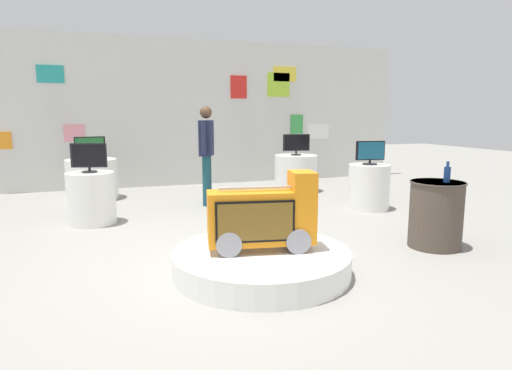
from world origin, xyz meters
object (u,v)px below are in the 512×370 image
object	(u,v)px
tv_on_center_rear	(89,157)
side_table_round	(436,214)
novelty_firetruck_tv	(263,219)
display_pedestal_far_right	(369,187)
main_display_pedestal	(261,262)
display_pedestal_left_rear	(296,173)
display_pedestal_right_rear	(92,179)
display_pedestal_center_rear	(91,198)
shopper_browsing_near_truck	(206,148)
tv_on_far_right	(370,152)
tv_on_left_rear	(296,144)
bottle_on_side_table	(447,174)
tv_on_right_rear	(90,147)

from	to	relation	value
tv_on_center_rear	side_table_round	distance (m)	4.52
novelty_firetruck_tv	display_pedestal_far_right	xyz separation A→B (m)	(2.59, 2.20, -0.17)
main_display_pedestal	display_pedestal_far_right	bearing A→B (deg)	39.94
novelty_firetruck_tv	display_pedestal_left_rear	world-z (taller)	novelty_firetruck_tv
main_display_pedestal	display_pedestal_right_rear	xyz separation A→B (m)	(-1.66, 4.53, 0.25)
display_pedestal_center_rear	shopper_browsing_near_truck	distance (m)	2.05
shopper_browsing_near_truck	tv_on_center_rear	bearing A→B (deg)	-157.05
display_pedestal_center_rear	side_table_round	world-z (taller)	side_table_round
display_pedestal_right_rear	side_table_round	distance (m)	5.81
main_display_pedestal	tv_on_center_rear	size ratio (longest dim) A/B	3.58
tv_on_center_rear	tv_on_far_right	world-z (taller)	tv_on_center_rear
tv_on_left_rear	bottle_on_side_table	distance (m)	4.01
main_display_pedestal	side_table_round	size ratio (longest dim) A/B	2.23
display_pedestal_right_rear	display_pedestal_far_right	bearing A→B (deg)	-28.72
tv_on_right_rear	side_table_round	bearing A→B (deg)	-48.71
tv_on_left_rear	bottle_on_side_table	world-z (taller)	tv_on_left_rear
tv_on_center_rear	tv_on_far_right	xyz separation A→B (m)	(4.22, -0.40, -0.02)
display_pedestal_center_rear	tv_on_center_rear	distance (m)	0.58
display_pedestal_right_rear	display_pedestal_far_right	size ratio (longest dim) A/B	1.23
display_pedestal_center_rear	tv_on_right_rear	distance (m)	2.02
novelty_firetruck_tv	main_display_pedestal	bearing A→B (deg)	151.05
tv_on_left_rear	bottle_on_side_table	xyz separation A→B (m)	(0.06, -4.01, -0.09)
display_pedestal_left_rear	display_pedestal_far_right	world-z (taller)	same
novelty_firetruck_tv	tv_on_left_rear	bearing A→B (deg)	62.28
bottle_on_side_table	main_display_pedestal	bearing A→B (deg)	-177.83
main_display_pedestal	novelty_firetruck_tv	bearing A→B (deg)	-28.95
main_display_pedestal	side_table_round	xyz separation A→B (m)	(2.17, 0.16, 0.28)
tv_on_left_rear	tv_on_right_rear	bearing A→B (deg)	173.57
display_pedestal_left_rear	side_table_round	distance (m)	3.94
display_pedestal_center_rear	shopper_browsing_near_truck	xyz separation A→B (m)	(1.81, 0.76, 0.61)
tv_on_right_rear	display_pedestal_far_right	distance (m)	4.90
main_display_pedestal	side_table_round	world-z (taller)	side_table_round
tv_on_left_rear	shopper_browsing_near_truck	bearing A→B (deg)	-159.36
novelty_firetruck_tv	tv_on_far_right	distance (m)	3.42
display_pedestal_far_right	main_display_pedestal	bearing A→B (deg)	-140.06
novelty_firetruck_tv	tv_on_far_right	world-z (taller)	tv_on_far_right
main_display_pedestal	shopper_browsing_near_truck	size ratio (longest dim) A/B	1.03
display_pedestal_center_rear	side_table_round	bearing A→B (deg)	-32.77
novelty_firetruck_tv	tv_on_center_rear	size ratio (longest dim) A/B	2.20
display_pedestal_left_rear	shopper_browsing_near_truck	distance (m)	2.19
novelty_firetruck_tv	display_pedestal_left_rear	bearing A→B (deg)	62.32
bottle_on_side_table	shopper_browsing_near_truck	distance (m)	3.84
display_pedestal_left_rear	shopper_browsing_near_truck	world-z (taller)	shopper_browsing_near_truck
display_pedestal_center_rear	side_table_round	size ratio (longest dim) A/B	0.95
display_pedestal_far_right	shopper_browsing_near_truck	size ratio (longest dim) A/B	0.44
tv_on_right_rear	tv_on_far_right	xyz separation A→B (m)	(4.27, -2.34, -0.03)
novelty_firetruck_tv	display_pedestal_right_rear	bearing A→B (deg)	110.29
side_table_round	bottle_on_side_table	bearing A→B (deg)	-52.78
tv_on_left_rear	main_display_pedestal	bearing A→B (deg)	-117.96
main_display_pedestal	bottle_on_side_table	xyz separation A→B (m)	(2.23, 0.08, 0.74)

